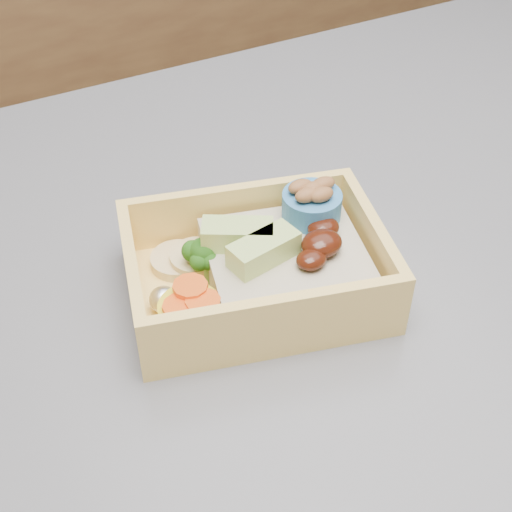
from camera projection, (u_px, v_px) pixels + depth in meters
name	position (u px, v px, depth m)	size (l,w,h in m)	color
bento_box	(263.00, 266.00, 0.47)	(0.19, 0.16, 0.06)	#F7CB66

